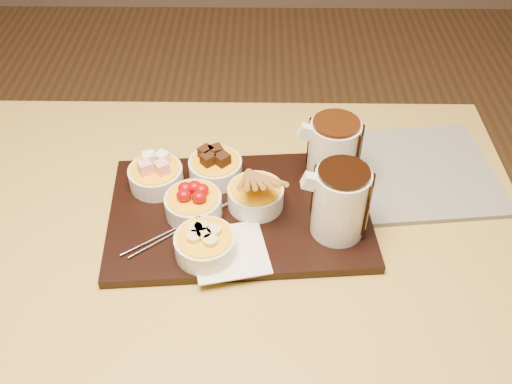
{
  "coord_description": "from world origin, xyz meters",
  "views": [
    {
      "loc": [
        0.12,
        -0.69,
        1.48
      ],
      "look_at": [
        0.11,
        0.04,
        0.81
      ],
      "focal_mm": 40.0,
      "sensor_mm": 36.0,
      "label": 1
    }
  ],
  "objects_px": {
    "pitcher_dark_chocolate": "(340,203)",
    "pitcher_milk_chocolate": "(333,153)",
    "bowl_strawberries": "(193,205)",
    "newspaper": "(405,173)",
    "serving_board": "(239,213)",
    "dining_table": "(197,267)"
  },
  "relations": [
    {
      "from": "bowl_strawberries",
      "to": "pitcher_milk_chocolate",
      "type": "xyz_separation_m",
      "value": [
        0.25,
        0.1,
        0.04
      ]
    },
    {
      "from": "pitcher_dark_chocolate",
      "to": "bowl_strawberries",
      "type": "bearing_deg",
      "value": 167.35
    },
    {
      "from": "bowl_strawberries",
      "to": "pitcher_dark_chocolate",
      "type": "xyz_separation_m",
      "value": [
        0.25,
        -0.04,
        0.04
      ]
    },
    {
      "from": "newspaper",
      "to": "bowl_strawberries",
      "type": "bearing_deg",
      "value": -167.95
    },
    {
      "from": "dining_table",
      "to": "bowl_strawberries",
      "type": "relative_size",
      "value": 12.0
    },
    {
      "from": "pitcher_milk_chocolate",
      "to": "dining_table",
      "type": "bearing_deg",
      "value": -158.68
    },
    {
      "from": "pitcher_dark_chocolate",
      "to": "pitcher_milk_chocolate",
      "type": "relative_size",
      "value": 1.0
    },
    {
      "from": "dining_table",
      "to": "bowl_strawberries",
      "type": "bearing_deg",
      "value": 87.37
    },
    {
      "from": "bowl_strawberries",
      "to": "pitcher_dark_chocolate",
      "type": "bearing_deg",
      "value": -8.02
    },
    {
      "from": "dining_table",
      "to": "newspaper",
      "type": "xyz_separation_m",
      "value": [
        0.4,
        0.16,
        0.1
      ]
    },
    {
      "from": "pitcher_dark_chocolate",
      "to": "newspaper",
      "type": "height_order",
      "value": "pitcher_dark_chocolate"
    },
    {
      "from": "dining_table",
      "to": "pitcher_dark_chocolate",
      "type": "height_order",
      "value": "pitcher_dark_chocolate"
    },
    {
      "from": "serving_board",
      "to": "pitcher_dark_chocolate",
      "type": "relative_size",
      "value": 3.66
    },
    {
      "from": "dining_table",
      "to": "pitcher_milk_chocolate",
      "type": "height_order",
      "value": "pitcher_milk_chocolate"
    },
    {
      "from": "bowl_strawberries",
      "to": "newspaper",
      "type": "xyz_separation_m",
      "value": [
        0.4,
        0.13,
        -0.03
      ]
    },
    {
      "from": "pitcher_dark_chocolate",
      "to": "newspaper",
      "type": "bearing_deg",
      "value": 43.24
    },
    {
      "from": "pitcher_milk_chocolate",
      "to": "newspaper",
      "type": "distance_m",
      "value": 0.17
    },
    {
      "from": "pitcher_milk_chocolate",
      "to": "newspaper",
      "type": "height_order",
      "value": "pitcher_milk_chocolate"
    },
    {
      "from": "pitcher_dark_chocolate",
      "to": "newspaper",
      "type": "xyz_separation_m",
      "value": [
        0.15,
        0.17,
        -0.08
      ]
    },
    {
      "from": "pitcher_milk_chocolate",
      "to": "bowl_strawberries",
      "type": "bearing_deg",
      "value": -163.61
    },
    {
      "from": "serving_board",
      "to": "pitcher_milk_chocolate",
      "type": "distance_m",
      "value": 0.2
    },
    {
      "from": "dining_table",
      "to": "serving_board",
      "type": "distance_m",
      "value": 0.14
    }
  ]
}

